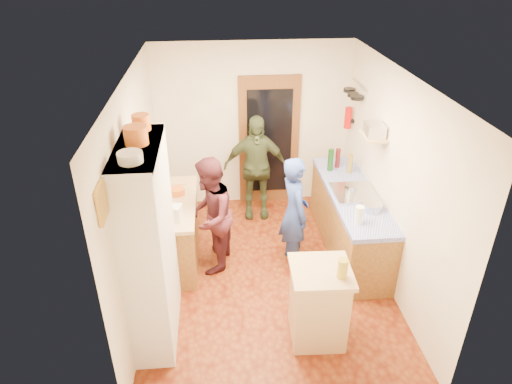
{
  "coord_description": "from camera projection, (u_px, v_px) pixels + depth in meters",
  "views": [
    {
      "loc": [
        -0.58,
        -4.69,
        3.81
      ],
      "look_at": [
        -0.13,
        0.15,
        1.15
      ],
      "focal_mm": 32.0,
      "sensor_mm": 36.0,
      "label": 1
    }
  ],
  "objects": [
    {
      "name": "bottle_c",
      "position": [
        350.0,
        164.0,
        6.51
      ],
      "size": [
        0.08,
        0.08,
        0.28
      ],
      "primitive_type": "cylinder",
      "rotation": [
        0.0,
        0.0,
        0.19
      ],
      "color": "olive",
      "rests_on": "right_counter_top"
    },
    {
      "name": "door_glass",
      "position": [
        269.0,
        142.0,
        7.18
      ],
      "size": [
        0.7,
        0.02,
        1.7
      ],
      "primitive_type": "cube",
      "color": "black",
      "rests_on": "door_frame"
    },
    {
      "name": "radio",
      "position": [
        374.0,
        129.0,
        5.62
      ],
      "size": [
        0.24,
        0.31,
        0.15
      ],
      "primitive_type": "cube",
      "rotation": [
        0.0,
        0.0,
        -0.07
      ],
      "color": "silver",
      "rests_on": "wall_shelf"
    },
    {
      "name": "fire_extinguisher",
      "position": [
        348.0,
        118.0,
        6.85
      ],
      "size": [
        0.11,
        0.11,
        0.32
      ],
      "primitive_type": "cylinder",
      "color": "red",
      "rests_on": "wall_right"
    },
    {
      "name": "orange_pot_a",
      "position": [
        136.0,
        135.0,
        4.11
      ],
      "size": [
        0.21,
        0.21,
        0.17
      ],
      "primitive_type": "cylinder",
      "color": "orange",
      "rests_on": "hutch_top_shelf"
    },
    {
      "name": "bottle_a",
      "position": [
        331.0,
        160.0,
        6.57
      ],
      "size": [
        0.1,
        0.1,
        0.33
      ],
      "primitive_type": "cylinder",
      "rotation": [
        0.0,
        0.0,
        -0.17
      ],
      "color": "#143F14",
      "rests_on": "right_counter_top"
    },
    {
      "name": "person_hob",
      "position": [
        297.0,
        213.0,
        5.84
      ],
      "size": [
        0.46,
        0.62,
        1.53
      ],
      "primitive_type": "imported",
      "rotation": [
        0.0,
        0.0,
        1.76
      ],
      "color": "#293F8F",
      "rests_on": "ground"
    },
    {
      "name": "cutting_board",
      "position": [
        316.0,
        268.0,
        4.66
      ],
      "size": [
        0.36,
        0.29,
        0.02
      ],
      "primitive_type": "cube",
      "rotation": [
        0.0,
        0.0,
        -0.04
      ],
      "color": "white",
      "rests_on": "island_top"
    },
    {
      "name": "wall_back",
      "position": [
        253.0,
        126.0,
        7.1
      ],
      "size": [
        3.0,
        0.02,
        2.6
      ],
      "primitive_type": "cube",
      "color": "silver",
      "rests_on": "ground"
    },
    {
      "name": "island_top",
      "position": [
        321.0,
        272.0,
        4.62
      ],
      "size": [
        0.65,
        0.65,
        0.05
      ],
      "primitive_type": "cube",
      "rotation": [
        0.0,
        0.0,
        -0.04
      ],
      "color": "tan",
      "rests_on": "island_base"
    },
    {
      "name": "toaster",
      "position": [
        171.0,
        212.0,
        5.43
      ],
      "size": [
        0.27,
        0.21,
        0.18
      ],
      "primitive_type": "cube",
      "rotation": [
        0.0,
        0.0,
        -0.22
      ],
      "color": "white",
      "rests_on": "left_counter_top"
    },
    {
      "name": "right_counter_top",
      "position": [
        352.0,
        193.0,
        6.09
      ],
      "size": [
        0.62,
        2.22,
        0.06
      ],
      "primitive_type": "cube",
      "color": "#1929B5",
      "rests_on": "right_counter_base"
    },
    {
      "name": "left_counter_base",
      "position": [
        174.0,
        233.0,
        6.06
      ],
      "size": [
        0.6,
        1.4,
        0.85
      ],
      "primitive_type": "cube",
      "color": "olive",
      "rests_on": "ground"
    },
    {
      "name": "wall_right",
      "position": [
        393.0,
        181.0,
        5.47
      ],
      "size": [
        0.02,
        4.0,
        2.6
      ],
      "primitive_type": "cube",
      "color": "silver",
      "rests_on": "ground"
    },
    {
      "name": "mixing_bowl",
      "position": [
        372.0,
        206.0,
        5.63
      ],
      "size": [
        0.29,
        0.29,
        0.1
      ],
      "primitive_type": "cylinder",
      "rotation": [
        0.0,
        0.0,
        0.13
      ],
      "color": "silver",
      "rests_on": "right_counter_top"
    },
    {
      "name": "hutch_top_shelf",
      "position": [
        137.0,
        148.0,
        4.12
      ],
      "size": [
        0.4,
        1.14,
        0.04
      ],
      "primitive_type": "cube",
      "color": "silver",
      "rests_on": "hutch_body"
    },
    {
      "name": "orange_bowl",
      "position": [
        177.0,
        191.0,
        5.99
      ],
      "size": [
        0.23,
        0.23,
        0.09
      ],
      "primitive_type": "cylinder",
      "rotation": [
        0.0,
        0.0,
        0.23
      ],
      "color": "orange",
      "rests_on": "left_counter_top"
    },
    {
      "name": "person_back",
      "position": [
        256.0,
        167.0,
        6.9
      ],
      "size": [
        0.98,
        0.45,
        1.65
      ],
      "primitive_type": "imported",
      "rotation": [
        0.0,
        0.0,
        -0.05
      ],
      "color": "#354025",
      "rests_on": "ground"
    },
    {
      "name": "wall_shelf",
      "position": [
        374.0,
        136.0,
        5.66
      ],
      "size": [
        0.26,
        0.42,
        0.03
      ],
      "primitive_type": "cube",
      "color": "tan",
      "rests_on": "wall_right"
    },
    {
      "name": "wall_left",
      "position": [
        137.0,
        192.0,
        5.23
      ],
      "size": [
        0.02,
        4.0,
        2.6
      ],
      "primitive_type": "cube",
      "color": "silver",
      "rests_on": "ground"
    },
    {
      "name": "ceiling",
      "position": [
        269.0,
        75.0,
        4.72
      ],
      "size": [
        3.0,
        4.0,
        0.02
      ],
      "primitive_type": "cube",
      "color": "silver",
      "rests_on": "ground"
    },
    {
      "name": "chopping_board",
      "position": [
        175.0,
        182.0,
        6.29
      ],
      "size": [
        0.32,
        0.25,
        0.02
      ],
      "primitive_type": "cube",
      "rotation": [
        0.0,
        0.0,
        0.11
      ],
      "color": "tan",
      "rests_on": "left_counter_top"
    },
    {
      "name": "plate_stack",
      "position": [
        130.0,
        157.0,
        3.79
      ],
      "size": [
        0.21,
        0.21,
        0.09
      ],
      "primitive_type": "cylinder",
      "color": "white",
      "rests_on": "hutch_top_shelf"
    },
    {
      "name": "bottle_b",
      "position": [
        338.0,
        158.0,
        6.67
      ],
      "size": [
        0.08,
        0.08,
        0.29
      ],
      "primitive_type": "cylinder",
      "rotation": [
        0.0,
        0.0,
        0.17
      ],
      "color": "#591419",
      "rests_on": "right_counter_top"
    },
    {
      "name": "picture_frame",
      "position": [
        102.0,
        203.0,
        3.51
      ],
      "size": [
        0.03,
        0.25,
        0.3
      ],
      "primitive_type": "cube",
      "color": "gold",
      "rests_on": "wall_left"
    },
    {
      "name": "left_counter_top",
      "position": [
        171.0,
        203.0,
        5.85
      ],
      "size": [
        0.64,
        1.44,
        0.05
      ],
      "primitive_type": "cube",
      "color": "tan",
      "rests_on": "left_counter_base"
    },
    {
      "name": "pan_hang_c",
      "position": [
        349.0,
        90.0,
        6.7
      ],
      "size": [
        0.17,
        0.17,
        0.05
      ],
      "primitive_type": "cylinder",
      "color": "black",
      "rests_on": "pan_rail"
    },
    {
      "name": "kettle",
      "position": [
        165.0,
        202.0,
        5.63
      ],
      "size": [
        0.19,
        0.19,
        0.2
      ],
      "primitive_type": "cylinder",
      "rotation": [
        0.0,
        0.0,
        0.11
      ],
      "color": "white",
      "rests_on": "left_counter_top"
    },
    {
      "name": "person_left",
      "position": [
        213.0,
        215.0,
        5.79
      ],
      "size": [
        0.74,
        0.87,
        1.56
      ],
      "primitive_type": "imported",
      "rotation": [
        0.0,
        0.0,
        -1.78
      ],
      "color": "#461C24",
      "rests_on": "ground"
    },
    {
      "name": "ext_bracket",
      "position": [
        352.0,
        121.0,
        6.88
      ],
      "size": [
        0.06,
        0.1,
        0.04
      ],
      "primitive_type": "cube",
      "color": "black",
      "rests_on": "wall_right"
    },
    {
      "name": "right_counter_base",
      "position": [
        349.0,
        222.0,
        6.31
      ],
      "size": [
        0.6,
        2.2,
        0.84
      ],
      "primitive_type": "cube",
      "color": "olive",
      "rests_on": "ground"
    },
    {
      "name": "wall_front",
      "position": [
        297.0,
        305.0,
        3.59
      ],
      "size": [
        3.0,
        0.02,
        2.6
      ],
      "primitive_type": "cube",
      "color": "silver",
      "rests_on": "ground"
    },
    {
      "name": "hob",
      "position": [
        354.0,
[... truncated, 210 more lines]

